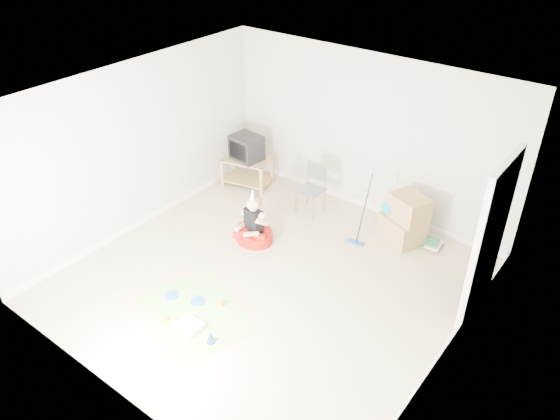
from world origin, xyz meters
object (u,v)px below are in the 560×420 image
Objects in this scene: tv_stand at (247,170)px; cardboard_boxes at (404,219)px; seated_woman at (254,229)px; birthday_cake at (190,326)px; crt_tv at (247,148)px; folding_chair at (311,190)px.

tv_stand is 3.00m from cardboard_boxes.
seated_woman is 2.05m from birthday_cake.
crt_tv is 0.59× the size of folding_chair.
seated_woman is at bearing -46.52° from tv_stand.
seated_woman reaches higher than birthday_cake.
crt_tv reaches higher than birthday_cake.
cardboard_boxes is at bearing 6.44° from folding_chair.
crt_tv reaches higher than folding_chair.
tv_stand is at bearing 119.05° from birthday_cake.
birthday_cake is at bearing -83.19° from folding_chair.
cardboard_boxes is 2.27m from seated_woman.
tv_stand is at bearing -177.92° from cardboard_boxes.
cardboard_boxes is at bearing 70.03° from birthday_cake.
seated_woman is (1.20, -1.26, -0.54)m from crt_tv.
folding_chair reaches higher than birthday_cake.
birthday_cake is at bearing -109.97° from cardboard_boxes.
crt_tv is (-0.00, 0.00, 0.43)m from tv_stand.
cardboard_boxes is (3.00, 0.11, 0.08)m from tv_stand.
folding_chair is 3.19m from birthday_cake.
cardboard_boxes is 0.88× the size of seated_woman.
cardboard_boxes is at bearing 37.32° from seated_woman.
cardboard_boxes is at bearing 8.69° from crt_tv.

